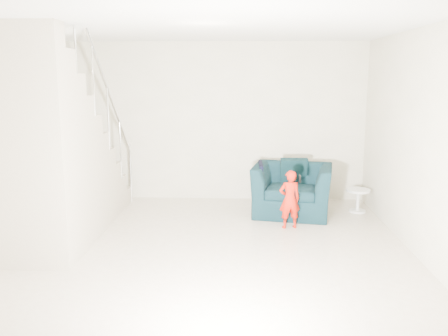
{
  "coord_description": "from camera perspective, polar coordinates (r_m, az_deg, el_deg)",
  "views": [
    {
      "loc": [
        0.4,
        -5.37,
        2.13
      ],
      "look_at": [
        0.15,
        1.2,
        0.85
      ],
      "focal_mm": 38.0,
      "sensor_mm": 36.0,
      "label": 1
    }
  ],
  "objects": [
    {
      "name": "floor",
      "position": [
        5.79,
        -1.97,
        -10.57
      ],
      "size": [
        5.5,
        5.5,
        0.0
      ],
      "primitive_type": "plane",
      "color": "tan",
      "rests_on": "ground"
    },
    {
      "name": "throw",
      "position": [
        7.44,
        4.4,
        -1.8
      ],
      "size": [
        0.06,
        0.56,
        0.63
      ],
      "primitive_type": "cube",
      "color": "black",
      "rests_on": "armchair"
    },
    {
      "name": "staircase",
      "position": [
        6.5,
        -19.52,
        -0.12
      ],
      "size": [
        1.02,
        3.03,
        3.62
      ],
      "color": "#ADA089",
      "rests_on": "floor"
    },
    {
      "name": "ceiling",
      "position": [
        5.42,
        -2.16,
        17.04
      ],
      "size": [
        5.5,
        5.5,
        0.0
      ],
      "primitive_type": "plane",
      "rotation": [
        3.14,
        0.0,
        0.0
      ],
      "color": "silver",
      "rests_on": "back_wall"
    },
    {
      "name": "side_table",
      "position": [
        7.82,
        15.82,
        -3.34
      ],
      "size": [
        0.37,
        0.37,
        0.37
      ],
      "color": "silver",
      "rests_on": "floor"
    },
    {
      "name": "back_wall",
      "position": [
        8.17,
        -0.64,
        5.54
      ],
      "size": [
        5.0,
        0.0,
        5.0
      ],
      "primitive_type": "plane",
      "rotation": [
        1.57,
        0.0,
        0.0
      ],
      "color": "#B2AC91",
      "rests_on": "floor"
    },
    {
      "name": "right_wall",
      "position": [
        5.82,
        23.32,
        2.4
      ],
      "size": [
        0.0,
        5.5,
        5.5
      ],
      "primitive_type": "plane",
      "rotation": [
        1.57,
        0.0,
        -1.57
      ],
      "color": "#B2AC91",
      "rests_on": "floor"
    },
    {
      "name": "front_wall",
      "position": [
        2.77,
        -6.25,
        -5.48
      ],
      "size": [
        5.0,
        0.0,
        5.0
      ],
      "primitive_type": "plane",
      "rotation": [
        -1.57,
        0.0,
        0.0
      ],
      "color": "#B2AC91",
      "rests_on": "floor"
    },
    {
      "name": "toddler",
      "position": [
        6.76,
        7.9,
        -3.76
      ],
      "size": [
        0.34,
        0.26,
        0.84
      ],
      "primitive_type": "imported",
      "rotation": [
        0.0,
        0.0,
        3.35
      ],
      "color": "#A72505",
      "rests_on": "floor"
    },
    {
      "name": "phone",
      "position": [
        6.66,
        9.11,
        -1.29
      ],
      "size": [
        0.03,
        0.05,
        0.1
      ],
      "primitive_type": "cube",
      "rotation": [
        0.0,
        0.0,
        0.13
      ],
      "color": "black",
      "rests_on": "toddler"
    },
    {
      "name": "cushion",
      "position": [
        7.72,
        8.38,
        -0.36
      ],
      "size": [
        0.43,
        0.21,
        0.43
      ],
      "primitive_type": "cube",
      "rotation": [
        0.21,
        0.0,
        0.0
      ],
      "color": "black",
      "rests_on": "armchair"
    },
    {
      "name": "armchair",
      "position": [
        7.48,
        8.2,
        -2.58
      ],
      "size": [
        1.36,
        1.24,
        0.77
      ],
      "primitive_type": "imported",
      "rotation": [
        0.0,
        0.0,
        -0.19
      ],
      "color": "black",
      "rests_on": "floor"
    }
  ]
}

